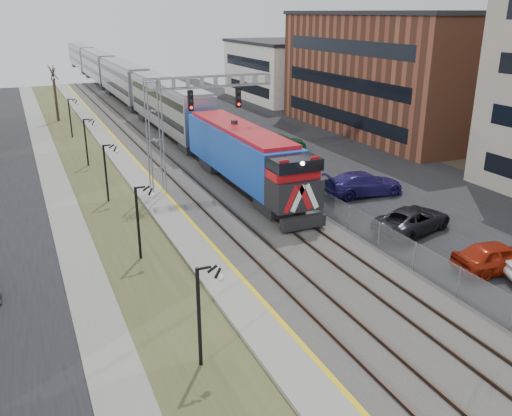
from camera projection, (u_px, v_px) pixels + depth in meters
sidewalk at (54, 179)px, 42.02m from camera, size 2.00×120.00×0.08m
grass_median at (94, 175)px, 43.17m from camera, size 4.00×120.00×0.06m
platform at (131, 170)px, 44.28m from camera, size 2.00×120.00×0.24m
ballast_bed at (190, 163)px, 46.19m from camera, size 8.00×120.00×0.20m
parking_lot at (313, 151)px, 50.78m from camera, size 16.00×120.00×0.04m
platform_edge at (142, 167)px, 44.57m from camera, size 0.24×120.00×0.01m
track_near at (167, 164)px, 45.37m from camera, size 1.58×120.00×0.15m
track_far at (207, 160)px, 46.70m from camera, size 1.58×120.00×0.15m
train at (120, 80)px, 78.91m from camera, size 3.00×108.65×5.33m
signal_gantry at (178, 115)px, 37.23m from camera, size 9.00×1.07×8.15m
lampposts at (137, 222)px, 28.13m from camera, size 0.14×62.14×4.00m
fence at (235, 151)px, 47.55m from camera, size 0.04×120.00×1.60m
buildings_east at (466, 80)px, 50.67m from camera, size 16.00×76.00×15.00m
car_lot_a at (497, 257)px, 26.94m from camera, size 4.80×2.48×1.56m
car_lot_c at (412, 220)px, 31.83m from camera, size 5.87×3.93×1.50m
car_lot_d at (364, 184)px, 38.19m from camera, size 5.90×2.92×1.65m
car_lot_e at (285, 155)px, 46.34m from camera, size 4.44×2.32×1.44m
car_lot_f at (281, 143)px, 50.38m from camera, size 4.76×2.73×1.48m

